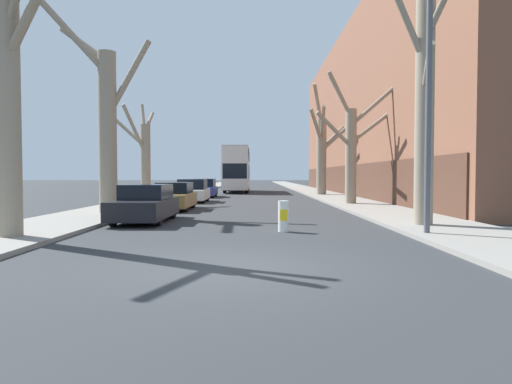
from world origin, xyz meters
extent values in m
plane|color=#2B2D30|center=(0.00, 0.00, 0.00)|extent=(300.00, 300.00, 0.00)
cube|color=gray|center=(-6.31, 50.00, 0.06)|extent=(3.30, 120.00, 0.12)
cube|color=gray|center=(6.31, 50.00, 0.06)|extent=(3.30, 120.00, 0.12)
cube|color=brown|center=(12.95, 31.61, 7.11)|extent=(10.00, 48.84, 14.22)
cube|color=#492D21|center=(7.93, 31.61, 1.25)|extent=(0.12, 47.86, 2.50)
cylinder|color=gray|center=(-5.90, 3.40, 3.37)|extent=(0.58, 0.58, 6.74)
cylinder|color=gray|center=(-5.03, 2.73, 5.56)|extent=(1.96, 1.58, 1.79)
cylinder|color=gray|center=(-5.14, 3.13, 5.77)|extent=(1.75, 0.80, 2.42)
cylinder|color=gray|center=(-5.81, 10.95, 3.44)|extent=(0.75, 0.75, 6.89)
cylinder|color=gray|center=(-6.90, 11.36, 7.28)|extent=(2.41, 1.11, 1.81)
cylinder|color=gray|center=(-4.98, 11.18, 5.82)|extent=(1.95, 0.77, 3.40)
cylinder|color=gray|center=(-6.93, 10.43, 7.28)|extent=(2.52, 1.37, 2.78)
cylinder|color=gray|center=(-5.89, 17.84, 2.31)|extent=(0.55, 0.55, 4.62)
cylinder|color=gray|center=(-6.71, 17.75, 4.08)|extent=(1.80, 0.39, 1.69)
cylinder|color=gray|center=(-6.13, 18.44, 4.75)|extent=(0.72, 1.42, 2.38)
cylinder|color=gray|center=(-5.87, 18.68, 4.85)|extent=(0.24, 1.80, 1.38)
cylinder|color=gray|center=(-6.31, 17.13, 4.22)|extent=(1.10, 1.66, 2.74)
cylinder|color=gray|center=(5.83, 6.23, 3.63)|extent=(0.59, 0.59, 7.25)
cylinder|color=gray|center=(5.65, 5.51, 4.92)|extent=(0.59, 1.62, 1.29)
cylinder|color=gray|center=(5.14, 6.03, 6.58)|extent=(1.61, 0.67, 2.81)
cylinder|color=gray|center=(5.80, 17.33, 2.71)|extent=(0.62, 0.62, 5.41)
cylinder|color=gray|center=(5.23, 17.49, 6.16)|extent=(1.38, 0.58, 2.41)
cylinder|color=gray|center=(4.80, 16.99, 4.23)|extent=(2.21, 0.94, 1.99)
cylinder|color=gray|center=(6.94, 17.62, 4.38)|extent=(2.45, 0.82, 1.86)
cylinder|color=gray|center=(5.12, 16.99, 6.14)|extent=(1.62, 0.97, 2.51)
cylinder|color=gray|center=(7.14, 17.03, 5.71)|extent=(2.86, 0.85, 2.55)
cylinder|color=gray|center=(5.87, 29.35, 3.12)|extent=(0.81, 0.81, 6.24)
cylinder|color=gray|center=(5.76, 28.00, 5.88)|extent=(0.51, 2.90, 2.45)
cylinder|color=gray|center=(5.46, 28.57, 7.38)|extent=(1.17, 1.91, 3.19)
cylinder|color=gray|center=(5.27, 28.05, 5.62)|extent=(1.53, 2.88, 2.60)
cylinder|color=gray|center=(6.88, 29.12, 4.67)|extent=(2.27, 0.78, 2.09)
cylinder|color=gray|center=(6.83, 29.78, 4.79)|extent=(2.22, 1.19, 2.10)
cube|color=silver|center=(-1.44, 37.64, 1.60)|extent=(2.42, 10.60, 2.49)
cube|color=silver|center=(-1.44, 37.64, 3.57)|extent=(2.37, 10.38, 1.46)
cube|color=#B8B1A9|center=(-1.44, 37.64, 4.36)|extent=(2.37, 10.38, 0.12)
cube|color=black|center=(-1.44, 37.64, 2.08)|extent=(2.45, 9.32, 1.30)
cube|color=black|center=(-1.44, 37.64, 3.65)|extent=(2.45, 9.32, 1.11)
cube|color=black|center=(-1.44, 32.36, 2.08)|extent=(2.18, 0.06, 1.36)
cylinder|color=black|center=(-2.48, 34.46, 0.50)|extent=(0.30, 1.00, 1.00)
cylinder|color=black|center=(-0.41, 34.46, 0.50)|extent=(0.30, 1.00, 1.00)
cylinder|color=black|center=(-2.48, 40.60, 0.50)|extent=(0.30, 1.00, 1.00)
cylinder|color=black|center=(-0.41, 40.60, 0.50)|extent=(0.30, 1.00, 1.00)
cube|color=black|center=(-3.58, 8.16, 0.50)|extent=(1.75, 4.36, 0.65)
cube|color=black|center=(-3.58, 8.42, 1.09)|extent=(1.54, 2.27, 0.53)
cylinder|color=black|center=(-4.34, 6.85, 0.30)|extent=(0.20, 0.61, 0.61)
cylinder|color=black|center=(-2.81, 6.85, 0.30)|extent=(0.20, 0.61, 0.61)
cylinder|color=black|center=(-4.34, 9.46, 0.30)|extent=(0.20, 0.61, 0.61)
cylinder|color=black|center=(-2.81, 9.46, 0.30)|extent=(0.20, 0.61, 0.61)
cube|color=olive|center=(-3.58, 14.00, 0.49)|extent=(1.72, 4.26, 0.62)
cube|color=black|center=(-3.58, 14.25, 1.07)|extent=(1.52, 2.21, 0.54)
cylinder|color=black|center=(-4.33, 12.72, 0.32)|extent=(0.20, 0.63, 0.63)
cylinder|color=black|center=(-2.82, 12.72, 0.32)|extent=(0.20, 0.63, 0.63)
cylinder|color=black|center=(-4.33, 15.28, 0.32)|extent=(0.20, 0.63, 0.63)
cylinder|color=black|center=(-2.82, 15.28, 0.32)|extent=(0.20, 0.63, 0.63)
cube|color=silver|center=(-3.58, 20.39, 0.49)|extent=(1.86, 4.00, 0.62)
cube|color=black|center=(-3.58, 20.63, 1.13)|extent=(1.64, 2.08, 0.65)
cylinder|color=black|center=(-4.40, 19.19, 0.32)|extent=(0.20, 0.64, 0.64)
cylinder|color=black|center=(-2.75, 19.19, 0.32)|extent=(0.20, 0.64, 0.64)
cylinder|color=black|center=(-4.40, 21.59, 0.32)|extent=(0.20, 0.64, 0.64)
cylinder|color=black|center=(-2.75, 21.59, 0.32)|extent=(0.20, 0.64, 0.64)
cube|color=navy|center=(-3.58, 27.02, 0.49)|extent=(1.77, 4.27, 0.61)
cube|color=black|center=(-3.58, 27.27, 1.11)|extent=(1.56, 2.22, 0.63)
cylinder|color=black|center=(-4.35, 25.73, 0.34)|extent=(0.20, 0.67, 0.67)
cylinder|color=black|center=(-2.80, 25.73, 0.34)|extent=(0.20, 0.67, 0.67)
cylinder|color=black|center=(-4.35, 28.30, 0.34)|extent=(0.20, 0.67, 0.67)
cylinder|color=black|center=(-2.80, 28.30, 0.34)|extent=(0.20, 0.67, 0.67)
cylinder|color=#4C4F54|center=(5.15, 4.10, 3.95)|extent=(0.16, 0.16, 7.91)
cylinder|color=white|center=(1.28, 5.29, 0.47)|extent=(0.32, 0.32, 0.93)
cube|color=yellow|center=(1.28, 5.13, 0.51)|extent=(0.22, 0.01, 0.34)
camera|label=1|loc=(0.46, -8.36, 1.70)|focal=32.00mm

